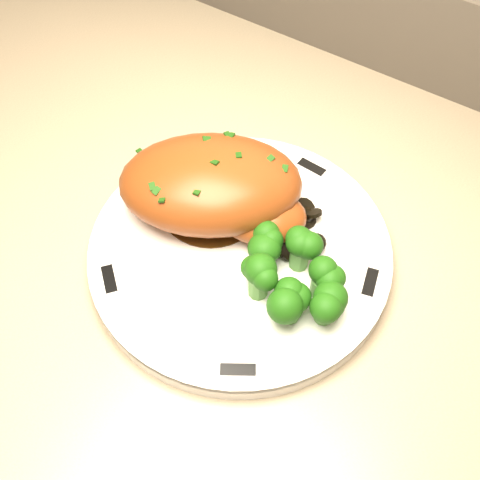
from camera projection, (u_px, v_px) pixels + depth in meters
The scene contains 11 objects.
counter at pixel (174, 372), 0.99m from camera, with size 2.16×0.71×1.05m.
plate at pixel (240, 252), 0.56m from camera, with size 0.28×0.28×0.02m, color white.
rim_accent_0 at pixel (370, 282), 0.53m from camera, with size 0.03×0.01×0.00m, color black.
rim_accent_1 at pixel (312, 167), 0.61m from camera, with size 0.03×0.01×0.00m, color black.
rim_accent_2 at pixel (171, 166), 0.61m from camera, with size 0.03×0.01×0.00m, color black.
rim_accent_3 at pixel (109, 279), 0.53m from camera, with size 0.03×0.01×0.00m, color black.
rim_accent_4 at pixel (238, 370), 0.48m from camera, with size 0.03×0.01×0.00m, color black.
gravy_pool at pixel (212, 206), 0.58m from camera, with size 0.10×0.10×0.00m, color #3B220A.
chicken_breast at pixel (217, 188), 0.55m from camera, with size 0.21×0.19×0.07m.
mushroom_pile at pixel (292, 227), 0.56m from camera, with size 0.09×0.06×0.02m.
broccoli_florets at pixel (293, 276), 0.51m from camera, with size 0.10×0.08×0.04m.
Camera 1 is at (0.32, 1.40, 1.40)m, focal length 45.00 mm.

